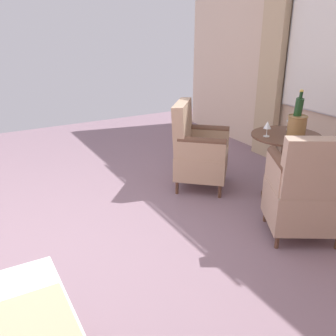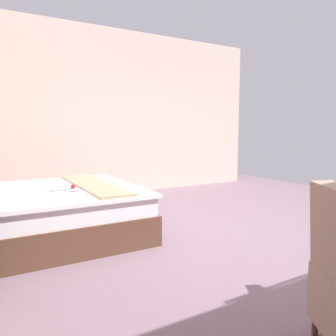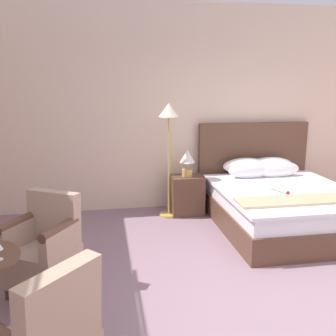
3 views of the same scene
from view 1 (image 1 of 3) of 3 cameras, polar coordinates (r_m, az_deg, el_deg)
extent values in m
plane|color=gray|center=(3.12, -16.61, -13.43)|extent=(7.93, 7.93, 0.00)
cube|color=#C5AD88|center=(5.08, 15.83, 17.97)|extent=(0.10, 0.36, 2.96)
cylinder|color=brown|center=(4.13, 16.58, -4.05)|extent=(0.38, 0.38, 0.03)
cylinder|color=brown|center=(4.00, 17.06, 0.03)|extent=(0.07, 0.07, 0.66)
cylinder|color=brown|center=(3.90, 17.60, 4.70)|extent=(0.69, 0.69, 0.02)
cylinder|color=#9B7444|center=(3.85, 19.03, 6.02)|extent=(0.18, 0.18, 0.20)
torus|color=#9B7444|center=(3.83, 19.21, 7.45)|extent=(0.19, 0.19, 0.02)
cylinder|color=white|center=(3.83, 19.17, 7.16)|extent=(0.16, 0.16, 0.03)
cylinder|color=#1E4723|center=(3.84, 19.20, 8.13)|extent=(0.10, 0.11, 0.28)
cylinder|color=#193D1E|center=(3.78, 19.62, 10.43)|extent=(0.04, 0.04, 0.08)
sphere|color=gold|center=(3.78, 19.68, 10.94)|extent=(0.04, 0.04, 0.04)
cylinder|color=white|center=(4.09, 18.00, 5.62)|extent=(0.06, 0.06, 0.01)
cylinder|color=white|center=(4.08, 18.07, 6.22)|extent=(0.01, 0.01, 0.08)
cone|color=white|center=(4.06, 18.20, 7.26)|extent=(0.08, 0.08, 0.07)
cylinder|color=white|center=(3.79, 14.76, 4.72)|extent=(0.06, 0.06, 0.01)
cylinder|color=white|center=(3.77, 14.82, 5.31)|extent=(0.01, 0.01, 0.08)
cone|color=white|center=(3.76, 14.92, 6.38)|extent=(0.07, 0.07, 0.07)
cylinder|color=brown|center=(3.74, 21.90, -6.80)|extent=(0.04, 0.04, 0.12)
cylinder|color=brown|center=(3.60, 14.58, -7.01)|extent=(0.04, 0.04, 0.12)
cylinder|color=brown|center=(3.24, 16.27, -10.72)|extent=(0.04, 0.04, 0.12)
cube|color=tan|center=(3.38, 19.78, -5.29)|extent=(0.75, 0.73, 0.34)
cube|color=tan|center=(3.04, 21.91, -0.12)|extent=(0.54, 0.40, 0.49)
cube|color=tan|center=(3.37, 24.05, -0.74)|extent=(0.32, 0.46, 0.23)
cube|color=tan|center=(3.22, 16.36, -0.71)|extent=(0.32, 0.46, 0.23)
cylinder|color=brown|center=(3.18, 16.58, 1.19)|extent=(0.32, 0.46, 0.09)
cylinder|color=brown|center=(3.96, 7.90, -3.50)|extent=(0.04, 0.04, 0.15)
cylinder|color=brown|center=(4.42, 8.43, -0.77)|extent=(0.04, 0.04, 0.15)
cylinder|color=brown|center=(4.01, 1.39, -2.96)|extent=(0.04, 0.04, 0.15)
cylinder|color=brown|center=(4.46, 2.59, -0.31)|extent=(0.04, 0.04, 0.15)
cube|color=tan|center=(4.13, 5.17, 0.78)|extent=(0.79, 0.79, 0.26)
cube|color=tan|center=(4.03, 2.27, 6.28)|extent=(0.48, 0.52, 0.54)
cube|color=tan|center=(3.82, 5.13, 2.65)|extent=(0.43, 0.39, 0.19)
cylinder|color=brown|center=(3.79, 5.18, 4.00)|extent=(0.43, 0.39, 0.09)
cube|color=tan|center=(4.28, 5.95, 4.72)|extent=(0.43, 0.39, 0.19)
cylinder|color=brown|center=(4.25, 6.00, 5.94)|extent=(0.43, 0.39, 0.09)
camera|label=2|loc=(3.25, 56.91, 2.59)|focal=35.00mm
camera|label=3|loc=(5.56, -11.87, 23.29)|focal=40.00mm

